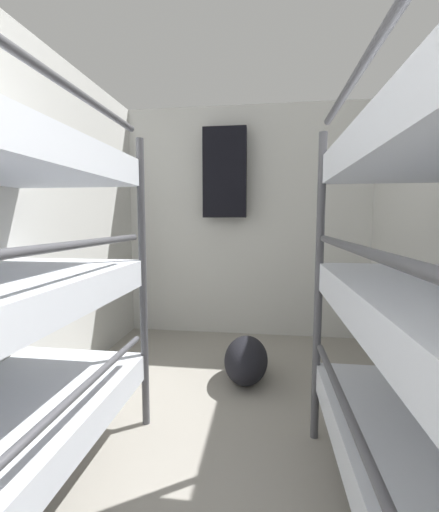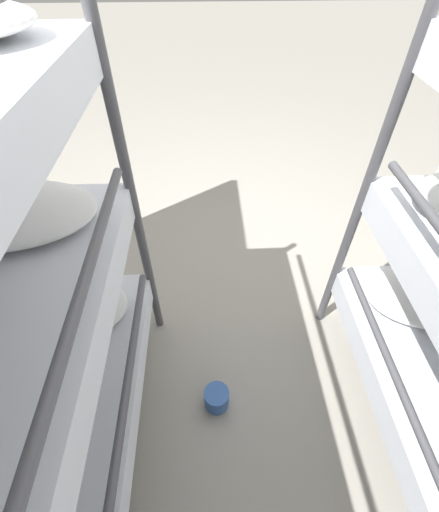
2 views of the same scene
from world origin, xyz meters
name	(u,v)px [view 2 (image 2 of 2)]	position (x,y,z in m)	size (l,w,h in m)	color
ground_plane	(233,255)	(0.00, 0.00, 0.00)	(20.00, 20.00, 0.00)	gray
tin_can	(217,398)	(0.17, 1.08, 0.06)	(0.13, 0.13, 0.12)	#2D569E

